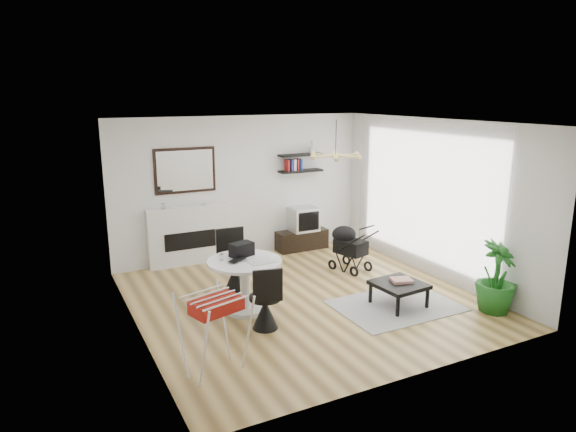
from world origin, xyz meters
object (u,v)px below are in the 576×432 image
tv_console (302,240)px  crt_tv (303,219)px  drying_rack (215,333)px  coffee_table (399,285)px  potted_plant (497,277)px  fireplace (189,228)px  dining_table (245,278)px  stroller (348,249)px

tv_console → crt_tv: bearing=-7.4°
drying_rack → crt_tv: bearing=33.5°
drying_rack → coffee_table: size_ratio=1.28×
drying_rack → coffee_table: bearing=-5.6°
tv_console → potted_plant: size_ratio=1.01×
fireplace → dining_table: bearing=-87.4°
potted_plant → stroller: bearing=109.5°
fireplace → coffee_table: size_ratio=2.92×
drying_rack → coffee_table: 3.12m
stroller → crt_tv: bearing=78.5°
coffee_table → potted_plant: potted_plant is taller
drying_rack → potted_plant: 4.19m
tv_console → potted_plant: 4.10m
fireplace → stroller: (2.46, -1.57, -0.31)m
fireplace → tv_console: size_ratio=2.05×
drying_rack → stroller: bearing=18.5°
potted_plant → drying_rack: bearing=177.2°
tv_console → coffee_table: tv_console is taller
dining_table → coffee_table: (2.12, -0.85, -0.19)m
stroller → potted_plant: (0.89, -2.50, 0.15)m
tv_console → dining_table: dining_table is taller
crt_tv → coffee_table: crt_tv is taller
fireplace → drying_rack: size_ratio=2.28×
drying_rack → fireplace: bearing=61.5°
coffee_table → potted_plant: 1.38m
coffee_table → potted_plant: size_ratio=0.71×
fireplace → drying_rack: fireplace is taller
fireplace → dining_table: fireplace is taller
fireplace → potted_plant: size_ratio=2.06×
fireplace → crt_tv: bearing=-3.0°
fireplace → stroller: 2.94m
fireplace → crt_tv: size_ratio=3.97×
fireplace → crt_tv: 2.33m
stroller → potted_plant: 2.66m
stroller → fireplace: bearing=130.5°
drying_rack → potted_plant: (4.19, -0.21, 0.03)m
crt_tv → drying_rack: bearing=-130.2°
stroller → potted_plant: size_ratio=0.84×
stroller → drying_rack: bearing=-162.2°
dining_table → coffee_table: size_ratio=1.45×
crt_tv → dining_table: 3.21m
crt_tv → stroller: (0.14, -1.45, -0.26)m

